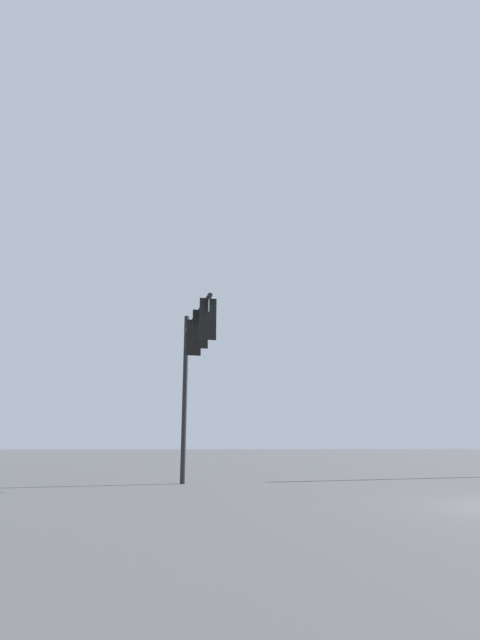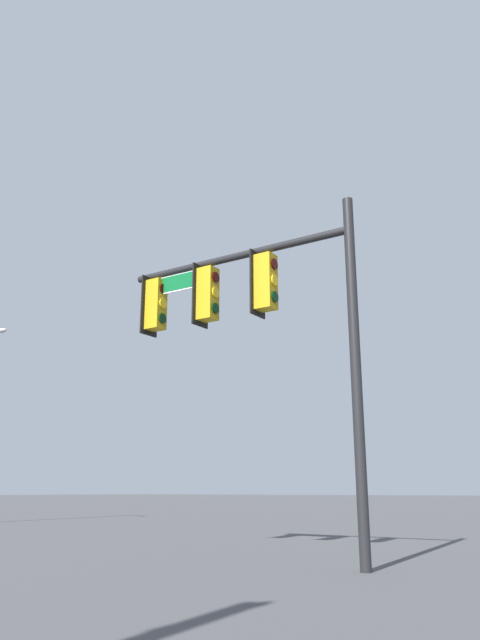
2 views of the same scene
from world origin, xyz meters
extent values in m
cylinder|color=black|center=(-8.88, -7.65, 3.19)|extent=(0.18, 0.18, 6.37)
cylinder|color=black|center=(-6.39, -7.42, 5.77)|extent=(5.01, 0.61, 0.15)
cube|color=black|center=(-6.95, -7.47, 5.10)|extent=(0.08, 0.52, 1.30)
cube|color=#B79314|center=(-7.14, -7.49, 5.10)|extent=(0.39, 0.35, 1.10)
cylinder|color=#B79314|center=(-7.14, -7.49, 5.71)|extent=(0.04, 0.04, 0.12)
cylinder|color=#340503|center=(-7.33, -7.51, 5.43)|extent=(0.05, 0.22, 0.22)
cylinder|color=yellow|center=(-7.33, -7.51, 5.10)|extent=(0.05, 0.22, 0.22)
cylinder|color=black|center=(-7.33, -7.51, 4.77)|extent=(0.05, 0.22, 0.22)
cube|color=black|center=(-5.57, -7.34, 5.10)|extent=(0.08, 0.52, 1.30)
cube|color=#B79314|center=(-5.76, -7.36, 5.10)|extent=(0.39, 0.35, 1.10)
cylinder|color=#B79314|center=(-5.76, -7.36, 5.71)|extent=(0.04, 0.04, 0.12)
cylinder|color=#340503|center=(-5.96, -7.38, 5.43)|extent=(0.05, 0.22, 0.22)
cylinder|color=yellow|center=(-5.96, -7.38, 5.10)|extent=(0.05, 0.22, 0.22)
cylinder|color=black|center=(-5.96, -7.38, 4.77)|extent=(0.05, 0.22, 0.22)
cube|color=black|center=(-4.20, -7.22, 5.10)|extent=(0.08, 0.52, 1.30)
cube|color=#B79314|center=(-4.39, -7.23, 5.10)|extent=(0.39, 0.35, 1.10)
cylinder|color=#B79314|center=(-4.39, -7.23, 5.71)|extent=(0.04, 0.04, 0.12)
cylinder|color=#340503|center=(-4.59, -7.25, 5.43)|extent=(0.05, 0.22, 0.22)
cylinder|color=yellow|center=(-4.59, -7.25, 5.10)|extent=(0.05, 0.22, 0.22)
cylinder|color=black|center=(-4.59, -7.25, 4.77)|extent=(0.05, 0.22, 0.22)
cube|color=#0F602D|center=(-4.85, -7.28, 5.51)|extent=(1.54, 0.18, 0.33)
cube|color=white|center=(-4.85, -7.28, 5.51)|extent=(1.60, 0.17, 0.39)
camera|label=1|loc=(10.46, -8.49, 1.35)|focal=28.00mm
camera|label=2|loc=(-13.83, 1.69, 1.22)|focal=35.00mm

